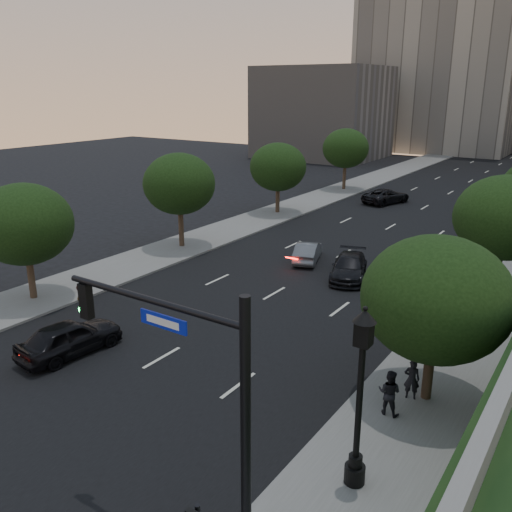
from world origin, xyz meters
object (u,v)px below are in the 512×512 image
Objects in this scene: sedan_near_right at (349,267)px; sedan_far_left at (386,196)px; street_lamp at (359,407)px; sedan_far_right at (487,220)px; traffic_signal_mast at (207,420)px; sedan_near_left at (70,337)px; pedestrian_b at (389,392)px; sedan_mid_left at (308,252)px; pedestrian_a at (412,379)px; pedestrian_c at (415,331)px.

sedan_far_left is at bearing 86.69° from sedan_near_right.
street_lamp reaches higher than sedan_near_right.
street_lamp reaches higher than sedan_far_right.
traffic_signal_mast reaches higher than sedan_near_left.
sedan_near_right is (5.84, 15.56, -0.08)m from sedan_near_left.
street_lamp is 33.93m from sedan_far_right.
pedestrian_b is (2.96, -29.87, 0.29)m from sedan_far_right.
traffic_signal_mast is at bearing 93.70° from sedan_mid_left.
sedan_near_left is 2.97× the size of pedestrian_a.
pedestrian_b reaches higher than sedan_far_right.
pedestrian_a is (11.14, -12.59, 0.26)m from sedan_mid_left.
pedestrian_a is (-0.13, 5.23, -1.72)m from street_lamp.
traffic_signal_mast is at bearing 68.43° from pedestrian_c.
sedan_mid_left is 13.44m from pedestrian_c.
pedestrian_c is at bearing -84.53° from sedan_far_right.
street_lamp is 1.09× the size of sedan_far_left.
sedan_near_right is at bearing -61.79° from pedestrian_b.
street_lamp is at bearing -83.68° from sedan_near_right.
sedan_far_left is (-13.76, 38.39, -1.92)m from street_lamp.
sedan_far_right is at bearing 95.77° from street_lamp.
sedan_near_left is 37.68m from sedan_far_left.
pedestrian_a is at bearing 112.36° from sedan_mid_left.
sedan_mid_left is at bearing -59.29° from pedestrian_c.
traffic_signal_mast reaches higher than pedestrian_b.
sedan_far_left is 3.37× the size of pedestrian_a.
sedan_far_left is at bearing -84.67° from pedestrian_c.
sedan_far_left is 1.29× the size of sedan_far_right.
sedan_near_right is 2.53× the size of pedestrian_c.
traffic_signal_mast reaches higher than sedan_near_right.
sedan_mid_left is at bearing -66.10° from pedestrian_a.
street_lamp is at bearing -83.81° from sedan_far_right.
sedan_near_right is 2.89× the size of pedestrian_b.
traffic_signal_mast is 9.82m from pedestrian_a.
pedestrian_a is at bearing -155.69° from sedan_near_left.
street_lamp is at bearing -177.42° from sedan_near_left.
pedestrian_c is (2.19, -24.79, 0.41)m from sedan_far_right.
pedestrian_b is (-0.32, -1.40, 0.06)m from pedestrian_a.
traffic_signal_mast is 1.25× the size of street_lamp.
pedestrian_c is (-0.76, 5.08, 0.12)m from pedestrian_b.
pedestrian_c reaches higher than sedan_mid_left.
street_lamp is 5.51m from pedestrian_a.
sedan_mid_left is (-9.18, 21.81, -3.02)m from traffic_signal_mast.
traffic_signal_mast is at bearing -117.55° from street_lamp.
sedan_far_left is (-11.68, 42.39, -2.96)m from traffic_signal_mast.
sedan_far_right is (7.86, 15.88, 0.02)m from sedan_mid_left.
sedan_far_right is (10.35, -4.69, -0.04)m from sedan_far_left.
sedan_near_left is 13.39m from pedestrian_b.
pedestrian_a is at bearing 91.39° from street_lamp.
pedestrian_b reaches higher than sedan_mid_left.
sedan_near_left is 2.41× the size of pedestrian_c.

